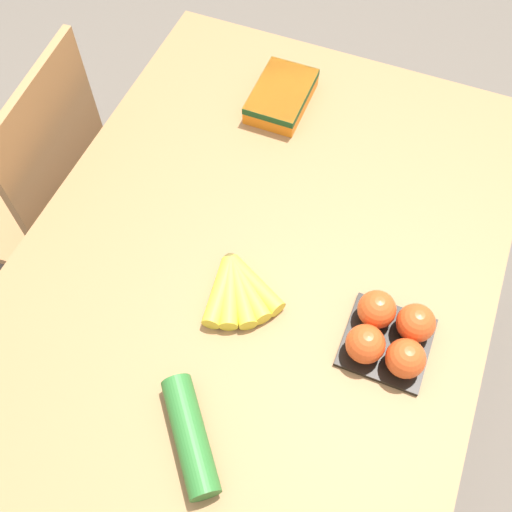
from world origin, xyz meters
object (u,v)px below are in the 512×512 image
cucumber_near (190,435)px  banana_bunch (238,289)px  chair (37,193)px  carrot_bag (281,95)px  tomato_pack (390,335)px

cucumber_near → banana_bunch: bearing=7.0°
chair → carrot_bag: size_ratio=4.72×
banana_bunch → tomato_pack: bearing=-88.7°
chair → carrot_bag: bearing=113.5°
carrot_bag → cucumber_near: (-0.81, -0.14, -0.00)m
carrot_bag → cucumber_near: 0.82m
cucumber_near → carrot_bag: bearing=9.7°
tomato_pack → chair: bearing=78.8°
chair → banana_bunch: (-0.20, -0.69, 0.28)m
chair → cucumber_near: bearing=51.1°
chair → carrot_bag: chair is taller
banana_bunch → carrot_bag: size_ratio=0.85×
banana_bunch → tomato_pack: 0.30m
banana_bunch → carrot_bag: carrot_bag is taller
chair → tomato_pack: (-0.20, -0.99, 0.30)m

